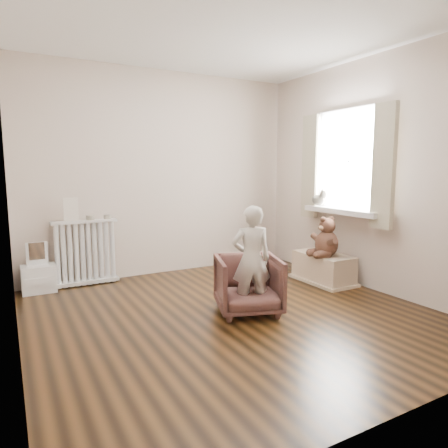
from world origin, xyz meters
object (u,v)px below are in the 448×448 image
child (251,259)px  plush_cat (319,198)px  radiator (86,253)px  toy_vanity (38,268)px  toy_bench (323,266)px  teddy_bear (327,229)px  armchair (248,284)px

child → plush_cat: plush_cat is taller
radiator → toy_vanity: radiator is taller
toy_bench → teddy_bear: (-0.06, -0.10, 0.47)m
radiator → plush_cat: bearing=-20.0°
teddy_bear → radiator: bearing=156.8°
armchair → child: bearing=-70.8°
toy_vanity → armchair: toy_vanity is taller
toy_bench → plush_cat: size_ratio=2.96×
radiator → toy_bench: bearing=-26.1°
child → toy_bench: 1.49m
toy_vanity → child: 2.43m
radiator → toy_bench: 2.85m
child → toy_bench: (1.36, 0.49, -0.33)m
radiator → teddy_bear: (2.49, -1.35, 0.28)m
armchair → toy_bench: 1.43m
armchair → child: 0.26m
armchair → toy_bench: armchair is taller
teddy_bear → plush_cat: 0.54m
child → armchair: bearing=-70.8°
radiator → child: (1.19, -1.75, 0.14)m
toy_vanity → teddy_bear: teddy_bear is taller
armchair → plush_cat: plush_cat is taller
plush_cat → toy_bench: bearing=-125.3°
radiator → plush_cat: 2.93m
radiator → armchair: radiator is taller
child → teddy_bear: child is taller
child → plush_cat: 1.75m
teddy_bear → plush_cat: size_ratio=1.87×
plush_cat → radiator: bearing=151.9°
radiator → armchair: 2.07m
toy_vanity → teddy_bear: 3.31m
teddy_bear → armchair: bearing=-160.0°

